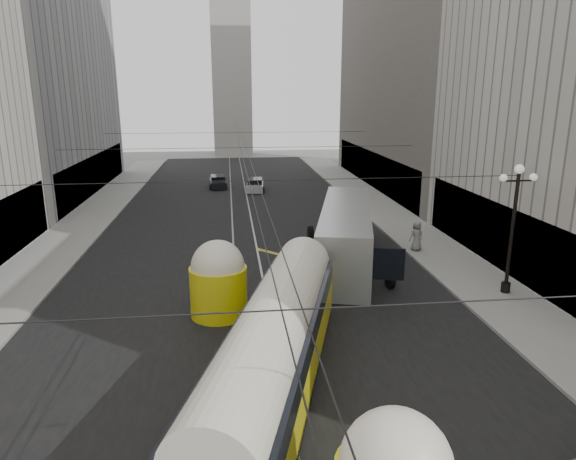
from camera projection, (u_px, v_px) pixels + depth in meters
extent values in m
cube|color=black|center=(243.00, 228.00, 38.08)|extent=(20.00, 85.00, 0.02)
cube|color=gray|center=(88.00, 220.00, 40.08)|extent=(4.00, 72.00, 0.15)
cube|color=gray|center=(386.00, 212.00, 42.76)|extent=(4.00, 72.00, 0.15)
cube|color=gray|center=(233.00, 229.00, 37.99)|extent=(0.12, 85.00, 0.04)
cube|color=gray|center=(253.00, 228.00, 38.16)|extent=(0.12, 85.00, 0.04)
cube|color=#999999|center=(16.00, 45.00, 47.07)|extent=(12.00, 28.00, 28.00)
cube|color=black|center=(96.00, 173.00, 50.86)|extent=(0.10, 25.20, 3.60)
cube|color=black|center=(496.00, 234.00, 29.06)|extent=(0.10, 18.00, 3.60)
cube|color=#514C47|center=(436.00, 27.00, 51.02)|extent=(12.00, 32.00, 32.00)
cube|color=black|center=(371.00, 168.00, 53.99)|extent=(0.10, 28.80, 3.60)
cube|color=#B2AFA8|center=(232.00, 77.00, 80.52)|extent=(6.00, 6.00, 24.00)
cylinder|color=black|center=(512.00, 234.00, 24.76)|extent=(0.18, 0.18, 6.00)
cylinder|color=black|center=(506.00, 287.00, 25.47)|extent=(0.44, 0.44, 0.50)
cylinder|color=black|center=(518.00, 181.00, 24.08)|extent=(1.60, 0.08, 0.08)
sphere|color=white|center=(520.00, 169.00, 23.94)|extent=(0.44, 0.44, 0.44)
sphere|color=white|center=(503.00, 178.00, 23.96)|extent=(0.36, 0.36, 0.36)
sphere|color=white|center=(534.00, 177.00, 24.13)|extent=(0.36, 0.36, 0.36)
cylinder|color=black|center=(284.00, 310.00, 9.18)|extent=(25.00, 0.03, 0.03)
cylinder|color=black|center=(250.00, 181.00, 22.61)|extent=(25.00, 0.03, 0.03)
cylinder|color=black|center=(241.00, 148.00, 36.04)|extent=(25.00, 0.03, 0.03)
cylinder|color=black|center=(237.00, 133.00, 49.47)|extent=(25.00, 0.03, 0.03)
cylinder|color=black|center=(240.00, 145.00, 39.93)|extent=(0.03, 72.00, 0.03)
cylinder|color=black|center=(245.00, 145.00, 39.97)|extent=(0.03, 72.00, 0.03)
cube|color=yellow|center=(275.00, 365.00, 16.97)|extent=(6.38, 13.98, 1.68)
cube|color=black|center=(275.00, 386.00, 17.18)|extent=(6.26, 13.59, 0.30)
cube|color=black|center=(274.00, 335.00, 16.69)|extent=(6.34, 13.79, 0.84)
cylinder|color=silver|center=(274.00, 327.00, 16.61)|extent=(6.03, 13.70, 2.27)
cylinder|color=yellow|center=(219.00, 291.00, 23.00)|extent=(2.57, 2.57, 2.27)
sphere|color=silver|center=(218.00, 266.00, 22.69)|extent=(2.37, 2.37, 2.37)
cube|color=#ABAFB1|center=(346.00, 234.00, 30.14)|extent=(5.84, 13.39, 3.28)
cube|color=black|center=(346.00, 225.00, 30.00)|extent=(5.74, 12.95, 1.20)
cube|color=black|center=(377.00, 264.00, 23.80)|extent=(2.46, 0.71, 1.53)
cylinder|color=black|center=(338.00, 280.00, 26.07)|extent=(0.30, 1.09, 1.09)
cylinder|color=black|center=(390.00, 278.00, 26.38)|extent=(0.30, 1.09, 1.09)
cylinder|color=black|center=(311.00, 234.00, 34.51)|extent=(0.30, 1.09, 1.09)
cylinder|color=black|center=(350.00, 233.00, 34.81)|extent=(0.30, 1.09, 1.09)
cube|color=#BABABA|center=(255.00, 187.00, 52.43)|extent=(1.95, 4.13, 0.71)
cube|color=black|center=(255.00, 182.00, 52.30)|extent=(1.62, 2.31, 0.67)
cylinder|color=black|center=(248.00, 191.00, 51.08)|extent=(0.22, 0.57, 0.57)
cylinder|color=black|center=(263.00, 190.00, 51.24)|extent=(0.22, 0.57, 0.57)
cylinder|color=black|center=(247.00, 186.00, 53.69)|extent=(0.22, 0.57, 0.57)
cylinder|color=black|center=(261.00, 186.00, 53.86)|extent=(0.22, 0.57, 0.57)
cube|color=black|center=(218.00, 183.00, 54.32)|extent=(1.91, 4.08, 0.71)
cube|color=black|center=(218.00, 179.00, 54.19)|extent=(1.59, 2.28, 0.67)
cylinder|color=black|center=(211.00, 187.00, 52.98)|extent=(0.22, 0.57, 0.57)
cylinder|color=black|center=(225.00, 187.00, 53.15)|extent=(0.22, 0.57, 0.57)
cylinder|color=black|center=(211.00, 183.00, 55.58)|extent=(0.22, 0.57, 0.57)
cylinder|color=black|center=(225.00, 182.00, 55.74)|extent=(0.22, 0.57, 0.57)
imported|color=gray|center=(417.00, 236.00, 32.04)|extent=(1.05, 0.80, 1.90)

